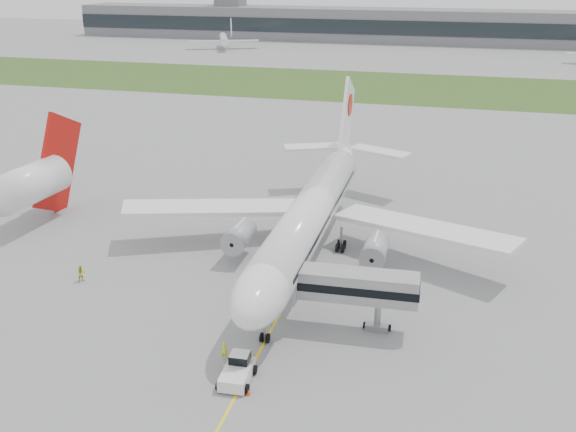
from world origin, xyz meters
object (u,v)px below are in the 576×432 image
(airliner, at_px, (312,211))
(neighbor_aircraft, at_px, (34,181))
(ground_crew_near, at_px, (224,351))
(jet_bridge, at_px, (341,285))
(pushback_tug, at_px, (238,370))

(airliner, xyz_separation_m, neighbor_aircraft, (-38.11, 0.72, 0.22))
(ground_crew_near, height_order, neighbor_aircraft, neighbor_aircraft)
(airliner, height_order, jet_bridge, airliner)
(airliner, bearing_deg, pushback_tug, -91.24)
(pushback_tug, distance_m, neighbor_aircraft, 46.35)
(pushback_tug, height_order, jet_bridge, jet_bridge)
(airliner, distance_m, jet_bridge, 17.02)
(airliner, bearing_deg, ground_crew_near, -96.60)
(pushback_tug, distance_m, ground_crew_near, 3.36)
(airliner, height_order, neighbor_aircraft, airliner)
(pushback_tug, height_order, neighbor_aircraft, neighbor_aircraft)
(pushback_tug, bearing_deg, neighbor_aircraft, 141.19)
(pushback_tug, distance_m, jet_bridge, 12.86)
(ground_crew_near, bearing_deg, pushback_tug, 123.81)
(ground_crew_near, bearing_deg, jet_bridge, -145.59)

